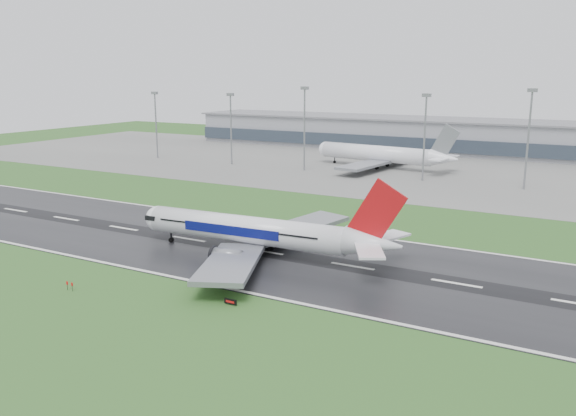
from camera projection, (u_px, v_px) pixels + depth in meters
The scene contains 12 objects.
ground at pixel (189, 239), 133.28m from camera, with size 520.00×520.00×0.00m, color #26521E.
runway at pixel (189, 239), 133.26m from camera, with size 400.00×45.00×0.10m, color black.
apron at pixel (382, 166), 239.87m from camera, with size 400.00×130.00×0.08m, color slate.
terminal at pixel (425, 135), 289.39m from camera, with size 240.00×36.00×15.00m, color gray.
main_airliner at pixel (263, 215), 119.26m from camera, with size 57.87×55.12×17.09m, color white, non-canonical shape.
parked_airliner at pixel (382, 145), 233.54m from camera, with size 61.66×57.41×18.07m, color white, non-canonical shape.
runway_sign at pixel (231, 302), 95.11m from camera, with size 2.30×0.26×1.04m, color black, non-canonical shape.
floodmast_0 at pixel (156, 127), 261.33m from camera, with size 0.64×0.64×28.08m, color gray.
floodmast_1 at pixel (231, 131), 242.32m from camera, with size 0.64×0.64×28.02m, color gray.
floodmast_2 at pixel (304, 131), 225.88m from camera, with size 0.64×0.64×30.94m, color gray.
floodmast_3 at pixel (424, 140), 203.90m from camera, with size 0.64×0.64×29.02m, color gray.
floodmast_4 at pixel (528, 142), 187.79m from camera, with size 0.64×0.64×31.09m, color gray.
Camera 1 is at (81.94, -101.40, 36.30)m, focal length 36.76 mm.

